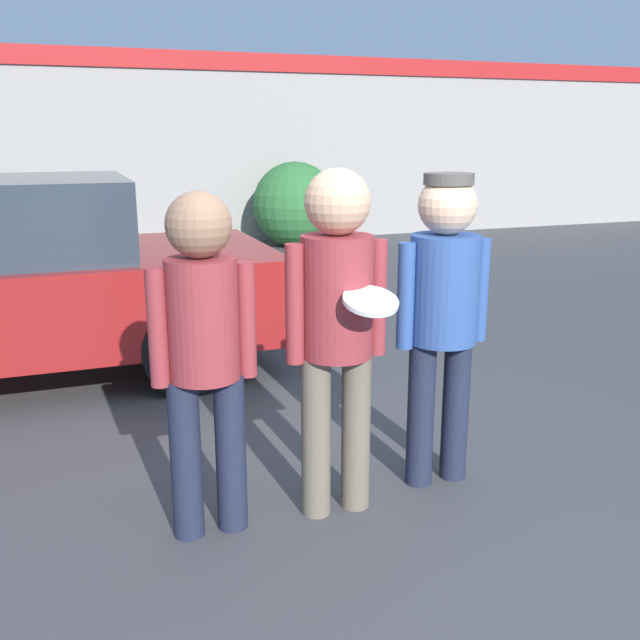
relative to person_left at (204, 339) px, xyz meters
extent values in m
plane|color=#3F3F42|center=(0.84, -0.04, -0.99)|extent=(56.00, 56.00, 0.00)
cube|color=gray|center=(0.84, 9.46, 0.63)|extent=(24.00, 0.18, 3.24)
cube|color=#B21E1E|center=(0.84, 9.35, 2.10)|extent=(24.00, 0.04, 0.30)
cylinder|color=#1E2338|center=(-0.11, 0.00, -0.59)|extent=(0.15, 0.15, 0.80)
cylinder|color=#1E2338|center=(0.11, 0.00, -0.59)|extent=(0.15, 0.15, 0.80)
cylinder|color=maroon|center=(0.00, 0.00, 0.10)|extent=(0.33, 0.33, 0.57)
cylinder|color=maroon|center=(-0.21, 0.00, 0.07)|extent=(0.09, 0.09, 0.55)
cylinder|color=maroon|center=(0.21, 0.00, 0.07)|extent=(0.09, 0.09, 0.55)
sphere|color=#8C664C|center=(0.00, 0.00, 0.53)|extent=(0.30, 0.30, 0.30)
cylinder|color=#665B4C|center=(0.55, -0.02, -0.57)|extent=(0.15, 0.15, 0.85)
cylinder|color=#665B4C|center=(0.77, -0.02, -0.57)|extent=(0.15, 0.15, 0.85)
cylinder|color=maroon|center=(0.66, -0.02, 0.16)|extent=(0.35, 0.35, 0.60)
cylinder|color=maroon|center=(0.44, -0.02, 0.13)|extent=(0.09, 0.09, 0.58)
cylinder|color=maroon|center=(0.87, -0.02, 0.13)|extent=(0.09, 0.09, 0.58)
sphere|color=tan|center=(0.66, -0.02, 0.61)|extent=(0.32, 0.32, 0.32)
cylinder|color=white|center=(0.72, -0.27, 0.19)|extent=(0.26, 0.25, 0.10)
cylinder|color=#1E2338|center=(1.21, 0.09, -0.58)|extent=(0.15, 0.15, 0.82)
cylinder|color=#1E2338|center=(1.43, 0.09, -0.58)|extent=(0.15, 0.15, 0.82)
cylinder|color=#2D4C8C|center=(1.32, 0.09, 0.12)|extent=(0.37, 0.37, 0.58)
cylinder|color=#2D4C8C|center=(1.09, 0.09, 0.10)|extent=(0.09, 0.09, 0.56)
cylinder|color=#2D4C8C|center=(1.54, 0.09, 0.10)|extent=(0.09, 0.09, 0.56)
sphere|color=#DBB28E|center=(1.32, 0.09, 0.57)|extent=(0.31, 0.31, 0.31)
cylinder|color=#4C4742|center=(1.32, 0.09, 0.70)|extent=(0.26, 0.26, 0.06)
cylinder|color=black|center=(0.25, 3.70, -0.64)|extent=(0.71, 0.22, 0.71)
cylinder|color=black|center=(0.25, 1.98, -0.64)|extent=(0.71, 0.22, 0.71)
sphere|color=#2D6B33|center=(3.25, 8.55, -0.27)|extent=(1.45, 1.45, 1.45)
camera|label=1|loc=(-0.58, -3.17, 0.93)|focal=40.00mm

